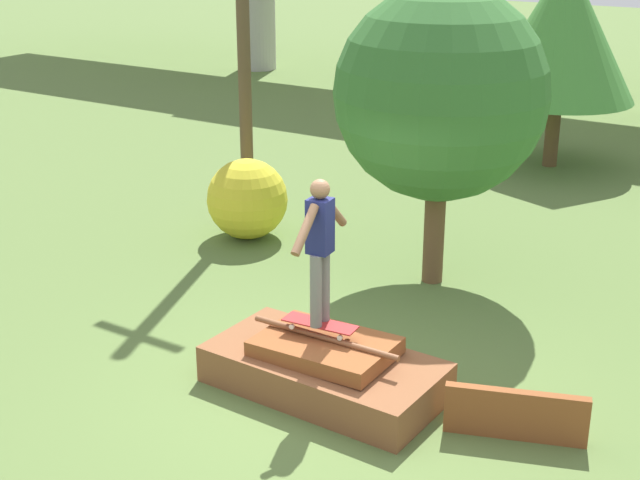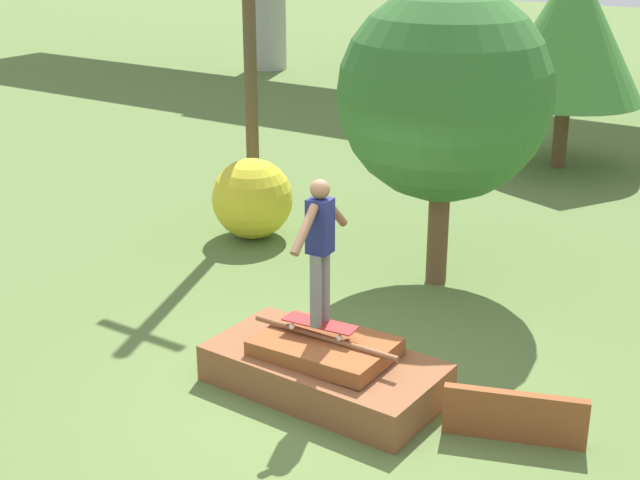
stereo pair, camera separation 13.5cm
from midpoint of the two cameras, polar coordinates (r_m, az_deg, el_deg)
The scene contains 8 objects.
ground_plane at distance 9.22m, azimuth 0.69°, elevation -9.55°, with size 80.00×80.00×0.00m, color #567038.
scrap_pile at distance 9.10m, azimuth 0.70°, elevation -8.22°, with size 2.41×1.27×0.62m.
scrap_plank_loose at distance 8.51m, azimuth 12.80°, elevation -10.96°, with size 1.27×0.53×0.49m.
skateboard at distance 8.97m, azimuth 0.43°, elevation -5.39°, with size 0.79×0.30×0.09m.
skater at distance 8.63m, azimuth 0.45°, elevation -0.20°, with size 0.24×1.06×1.50m.
tree_behind_left at distance 11.13m, azimuth 8.33°, elevation 9.18°, with size 2.65×2.65×3.81m.
tree_behind_right at distance 17.13m, azimuth 15.97°, elevation 12.83°, with size 2.82×2.82×3.87m.
bush_yellow_flowering at distance 13.16m, azimuth -4.06°, elevation 2.66°, with size 1.19×1.19×1.19m.
Camera 2 is at (4.37, -6.68, 4.61)m, focal length 50.00 mm.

